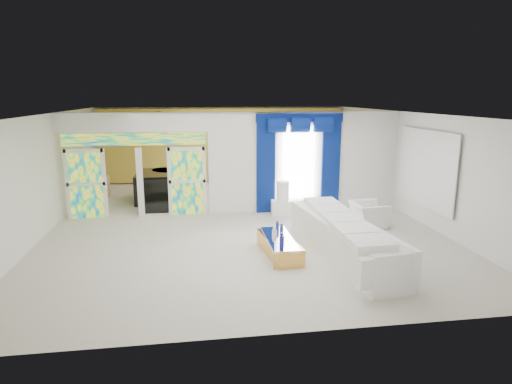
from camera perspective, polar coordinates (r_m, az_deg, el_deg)
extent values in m
plane|color=#B7AF9E|center=(12.33, -2.20, -3.83)|extent=(12.00, 12.00, 0.00)
cube|color=white|center=(13.36, 6.51, 3.96)|extent=(5.70, 0.18, 3.00)
cube|color=white|center=(12.89, -15.65, 8.75)|extent=(4.30, 0.18, 0.55)
cube|color=#994C3F|center=(13.35, -21.29, 0.99)|extent=(0.95, 0.04, 2.00)
cube|color=#994C3F|center=(13.01, -8.97, 1.42)|extent=(0.95, 0.04, 2.00)
cube|color=#994C3F|center=(12.92, -15.53, 6.65)|extent=(4.00, 0.05, 0.35)
cube|color=white|center=(13.21, 5.56, 3.67)|extent=(1.00, 0.02, 2.30)
cube|color=#04104C|center=(12.99, 1.29, 3.35)|extent=(0.55, 0.10, 2.80)
cube|color=#04104C|center=(13.46, 9.73, 3.50)|extent=(0.55, 0.10, 2.80)
cube|color=#04104C|center=(13.04, 5.72, 9.60)|extent=(2.60, 0.12, 0.25)
cube|color=white|center=(12.57, 21.31, 2.87)|extent=(0.04, 2.70, 1.90)
cube|color=gold|center=(17.82, -4.31, 6.15)|extent=(9.70, 0.12, 2.90)
cube|color=white|center=(9.77, 11.26, -6.09)|extent=(1.40, 4.23, 0.79)
cube|color=gold|center=(9.76, 3.06, -7.16)|extent=(0.77, 1.76, 0.38)
cube|color=white|center=(13.05, 4.79, -2.00)|extent=(1.28, 0.49, 0.42)
cylinder|color=silver|center=(12.87, 3.53, 0.10)|extent=(0.36, 0.36, 0.58)
imported|color=white|center=(12.25, 14.47, -2.81)|extent=(0.89, 1.00, 0.63)
cube|color=black|center=(15.09, -12.56, 0.77)|extent=(1.43, 1.87, 0.94)
cube|color=black|center=(13.61, -12.95, -1.93)|extent=(0.89, 0.35, 0.30)
cube|color=tan|center=(15.95, -19.70, 0.65)|extent=(0.58, 0.54, 0.78)
sphere|color=gold|center=(15.22, -12.46, 9.15)|extent=(0.60, 0.60, 0.60)
cylinder|color=#16148C|center=(9.14, 3.36, -6.49)|extent=(0.09, 0.09, 0.25)
cylinder|color=navy|center=(10.27, 2.81, -4.52)|extent=(0.08, 0.08, 0.17)
cylinder|color=silver|center=(9.89, 2.41, -5.35)|extent=(0.11, 0.11, 0.12)
cylinder|color=silver|center=(9.46, 3.43, -6.12)|extent=(0.10, 0.10, 0.15)
cylinder|color=navy|center=(9.69, 3.35, -5.25)|extent=(0.08, 0.08, 0.28)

